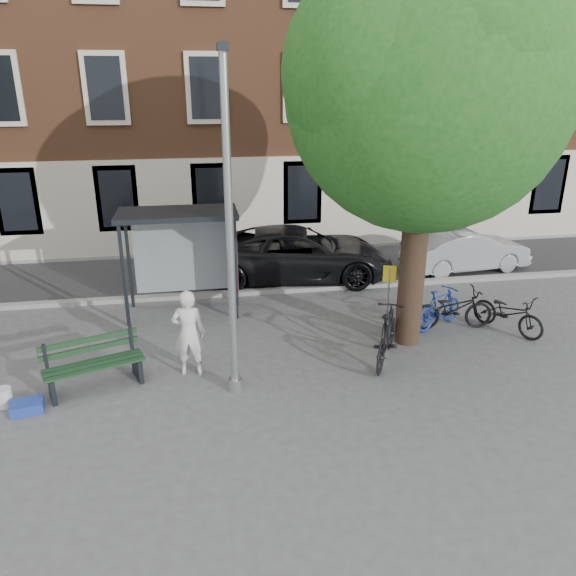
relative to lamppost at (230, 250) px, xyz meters
The scene contains 19 objects.
ground 2.78m from the lamppost, ahead, with size 90.00×90.00×0.00m, color #4C4C4F.
road 7.53m from the lamppost, 90.00° to the left, with size 40.00×4.00×0.01m, color #28282B.
curb_near 5.69m from the lamppost, 90.00° to the left, with size 40.00×0.25×0.12m, color gray.
curb_far 9.40m from the lamppost, 90.00° to the left, with size 40.00×0.25×0.12m, color gray.
building_row 13.67m from the lamppost, 90.00° to the left, with size 30.00×8.00×14.00m, color brown.
lamppost is the anchor object (origin of this frame).
tree_right 5.10m from the lamppost, 19.03° to the left, with size 5.76×5.60×8.20m.
bus_shelter 4.24m from the lamppost, 98.43° to the left, with size 2.85×1.45×2.62m.
painter 2.21m from the lamppost, 136.15° to the left, with size 0.65×0.43×1.79m, color silver.
bench 3.58m from the lamppost, 168.00° to the left, with size 1.94×1.18×0.95m.
bike_a 6.08m from the lamppost, 20.44° to the left, with size 0.67×1.91×1.00m, color black.
bike_b 5.90m from the lamppost, 22.80° to the left, with size 0.46×1.63×0.98m, color navy.
bike_c 7.08m from the lamppost, 13.89° to the left, with size 0.62×1.79×0.94m, color black.
bike_d 3.93m from the lamppost, 11.29° to the left, with size 0.56×1.99×1.20m, color black.
car_dark 6.84m from the lamppost, 69.09° to the left, with size 2.53×5.49×1.53m, color black.
car_silver 9.89m from the lamppost, 38.44° to the left, with size 1.35×3.88×1.28m, color #999CA0.
blue_crate 4.60m from the lamppost, behind, with size 0.55×0.40×0.20m, color #203895.
bucket_b 4.92m from the lamppost, behind, with size 0.28×0.28×0.36m, color silver.
notice_sign 4.40m from the lamppost, 27.48° to the left, with size 0.28×0.12×1.69m.
Camera 1 is at (-0.55, -9.40, 5.60)m, focal length 35.00 mm.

